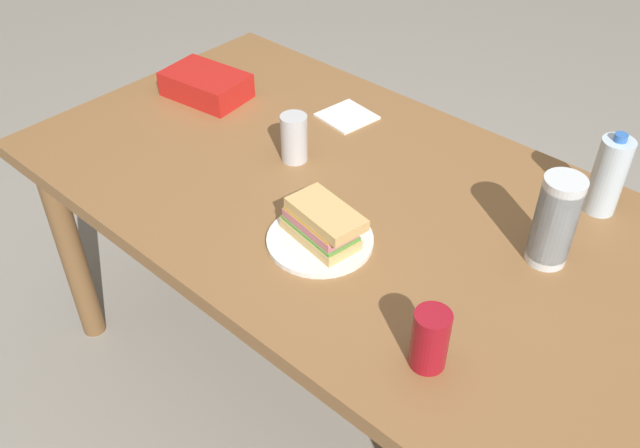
{
  "coord_description": "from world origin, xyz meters",
  "views": [
    {
      "loc": [
        0.82,
        -1.0,
        1.69
      ],
      "look_at": [
        0.07,
        -0.18,
        0.77
      ],
      "focal_mm": 38.55,
      "sensor_mm": 36.0,
      "label": 1
    }
  ],
  "objects_px": {
    "sandwich": "(322,223)",
    "soda_can_silver": "(294,138)",
    "plastic_cup_stack": "(555,221)",
    "water_bottle_tall": "(608,176)",
    "paper_plate": "(320,240)",
    "chip_bag": "(206,85)",
    "dining_table": "(347,220)",
    "soda_can_red": "(430,339)"
  },
  "relations": [
    {
      "from": "sandwich",
      "to": "soda_can_silver",
      "type": "distance_m",
      "value": 0.32
    },
    {
      "from": "plastic_cup_stack",
      "to": "water_bottle_tall",
      "type": "bearing_deg",
      "value": 88.09
    },
    {
      "from": "paper_plate",
      "to": "chip_bag",
      "type": "relative_size",
      "value": 1.0
    },
    {
      "from": "dining_table",
      "to": "chip_bag",
      "type": "height_order",
      "value": "chip_bag"
    },
    {
      "from": "dining_table",
      "to": "sandwich",
      "type": "distance_m",
      "value": 0.24
    },
    {
      "from": "chip_bag",
      "to": "dining_table",
      "type": "bearing_deg",
      "value": 164.91
    },
    {
      "from": "soda_can_red",
      "to": "water_bottle_tall",
      "type": "distance_m",
      "value": 0.62
    },
    {
      "from": "chip_bag",
      "to": "soda_can_red",
      "type": "bearing_deg",
      "value": 152.59
    },
    {
      "from": "water_bottle_tall",
      "to": "soda_can_silver",
      "type": "distance_m",
      "value": 0.72
    },
    {
      "from": "chip_bag",
      "to": "sandwich",
      "type": "bearing_deg",
      "value": 151.63
    },
    {
      "from": "paper_plate",
      "to": "sandwich",
      "type": "relative_size",
      "value": 1.18
    },
    {
      "from": "dining_table",
      "to": "soda_can_silver",
      "type": "height_order",
      "value": "soda_can_silver"
    },
    {
      "from": "dining_table",
      "to": "plastic_cup_stack",
      "type": "height_order",
      "value": "plastic_cup_stack"
    },
    {
      "from": "plastic_cup_stack",
      "to": "soda_can_silver",
      "type": "distance_m",
      "value": 0.65
    },
    {
      "from": "soda_can_silver",
      "to": "dining_table",
      "type": "bearing_deg",
      "value": -4.37
    },
    {
      "from": "water_bottle_tall",
      "to": "plastic_cup_stack",
      "type": "distance_m",
      "value": 0.23
    },
    {
      "from": "chip_bag",
      "to": "paper_plate",
      "type": "bearing_deg",
      "value": 151.42
    },
    {
      "from": "soda_can_red",
      "to": "soda_can_silver",
      "type": "distance_m",
      "value": 0.69
    },
    {
      "from": "dining_table",
      "to": "water_bottle_tall",
      "type": "bearing_deg",
      "value": 35.73
    },
    {
      "from": "soda_can_red",
      "to": "chip_bag",
      "type": "height_order",
      "value": "soda_can_red"
    },
    {
      "from": "water_bottle_tall",
      "to": "plastic_cup_stack",
      "type": "relative_size",
      "value": 0.98
    },
    {
      "from": "soda_can_red",
      "to": "plastic_cup_stack",
      "type": "bearing_deg",
      "value": 86.65
    },
    {
      "from": "sandwich",
      "to": "soda_can_silver",
      "type": "xyz_separation_m",
      "value": [
        -0.26,
        0.19,
        0.01
      ]
    },
    {
      "from": "sandwich",
      "to": "chip_bag",
      "type": "xyz_separation_m",
      "value": [
        -0.67,
        0.25,
        -0.02
      ]
    },
    {
      "from": "dining_table",
      "to": "paper_plate",
      "type": "distance_m",
      "value": 0.21
    },
    {
      "from": "paper_plate",
      "to": "plastic_cup_stack",
      "type": "bearing_deg",
      "value": 35.82
    },
    {
      "from": "paper_plate",
      "to": "plastic_cup_stack",
      "type": "distance_m",
      "value": 0.48
    },
    {
      "from": "water_bottle_tall",
      "to": "sandwich",
      "type": "bearing_deg",
      "value": -127.19
    },
    {
      "from": "dining_table",
      "to": "plastic_cup_stack",
      "type": "bearing_deg",
      "value": 12.22
    },
    {
      "from": "sandwich",
      "to": "plastic_cup_stack",
      "type": "relative_size",
      "value": 0.96
    },
    {
      "from": "chip_bag",
      "to": "plastic_cup_stack",
      "type": "xyz_separation_m",
      "value": [
        1.05,
        0.02,
        0.07
      ]
    },
    {
      "from": "paper_plate",
      "to": "water_bottle_tall",
      "type": "bearing_deg",
      "value": 52.59
    },
    {
      "from": "soda_can_red",
      "to": "soda_can_silver",
      "type": "bearing_deg",
      "value": 153.8
    },
    {
      "from": "water_bottle_tall",
      "to": "soda_can_silver",
      "type": "bearing_deg",
      "value": -153.92
    },
    {
      "from": "water_bottle_tall",
      "to": "soda_can_silver",
      "type": "relative_size",
      "value": 1.62
    },
    {
      "from": "dining_table",
      "to": "sandwich",
      "type": "height_order",
      "value": "sandwich"
    },
    {
      "from": "chip_bag",
      "to": "water_bottle_tall",
      "type": "height_order",
      "value": "water_bottle_tall"
    },
    {
      "from": "plastic_cup_stack",
      "to": "dining_table",
      "type": "bearing_deg",
      "value": -167.78
    },
    {
      "from": "paper_plate",
      "to": "water_bottle_tall",
      "type": "xyz_separation_m",
      "value": [
        0.39,
        0.51,
        0.09
      ]
    },
    {
      "from": "chip_bag",
      "to": "plastic_cup_stack",
      "type": "distance_m",
      "value": 1.05
    },
    {
      "from": "sandwich",
      "to": "water_bottle_tall",
      "type": "bearing_deg",
      "value": 52.81
    },
    {
      "from": "soda_can_red",
      "to": "water_bottle_tall",
      "type": "height_order",
      "value": "water_bottle_tall"
    }
  ]
}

